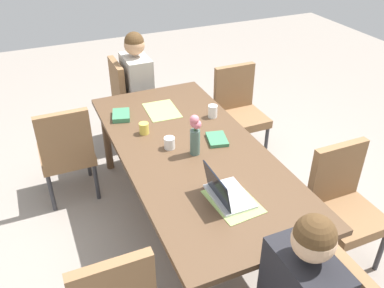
% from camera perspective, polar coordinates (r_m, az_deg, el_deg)
% --- Properties ---
extents(ground_plane, '(10.00, 10.00, 0.00)m').
position_cam_1_polar(ground_plane, '(3.47, -0.00, -10.87)').
color(ground_plane, gray).
extents(dining_table, '(2.25, 1.02, 0.72)m').
position_cam_1_polar(dining_table, '(3.05, -0.00, -1.84)').
color(dining_table, brown).
rests_on(dining_table, ground_plane).
extents(chair_head_left_left_near, '(0.44, 0.44, 0.90)m').
position_cam_1_polar(chair_head_left_left_near, '(4.34, -8.63, 6.43)').
color(chair_head_left_left_near, olive).
rests_on(chair_head_left_left_near, ground_plane).
extents(person_head_left_left_near, '(0.40, 0.36, 1.19)m').
position_cam_1_polar(person_head_left_left_near, '(4.30, -7.47, 6.63)').
color(person_head_left_left_near, '#2D2D33').
rests_on(person_head_left_left_near, ground_plane).
extents(chair_far_left_far, '(0.44, 0.44, 0.90)m').
position_cam_1_polar(chair_far_left_far, '(3.09, 20.22, -7.45)').
color(chair_far_left_far, olive).
rests_on(chair_far_left_far, ground_plane).
extents(chair_near_right_mid, '(0.44, 0.44, 0.90)m').
position_cam_1_polar(chair_near_right_mid, '(3.59, -17.08, -0.75)').
color(chair_near_right_mid, olive).
rests_on(chair_near_right_mid, ground_plane).
extents(chair_far_right_far, '(0.44, 0.44, 0.90)m').
position_cam_1_polar(chair_far_right_far, '(4.11, 6.48, 5.05)').
color(chair_far_right_far, olive).
rests_on(chair_far_right_far, ground_plane).
extents(flower_vase, '(0.08, 0.08, 0.32)m').
position_cam_1_polar(flower_vase, '(2.88, 0.43, 1.72)').
color(flower_vase, '#4C6B60').
rests_on(flower_vase, dining_table).
extents(placemat_head_left_left_near, '(0.37, 0.28, 0.00)m').
position_cam_1_polar(placemat_head_left_left_near, '(3.56, -4.21, 4.68)').
color(placemat_head_left_left_near, '#9EBC66').
rests_on(placemat_head_left_left_near, dining_table).
extents(placemat_head_right_left_mid, '(0.38, 0.29, 0.00)m').
position_cam_1_polar(placemat_head_right_left_mid, '(2.56, 5.64, -7.96)').
color(placemat_head_right_left_mid, '#9EBC66').
rests_on(placemat_head_right_left_mid, dining_table).
extents(laptop_head_right_left_mid, '(0.32, 0.22, 0.21)m').
position_cam_1_polar(laptop_head_right_left_mid, '(2.55, 4.69, -6.83)').
color(laptop_head_right_left_mid, silver).
rests_on(laptop_head_right_left_mid, dining_table).
extents(coffee_mug_near_left, '(0.08, 0.08, 0.09)m').
position_cam_1_polar(coffee_mug_near_left, '(3.02, -3.15, 0.15)').
color(coffee_mug_near_left, white).
rests_on(coffee_mug_near_left, dining_table).
extents(coffee_mug_near_right, '(0.08, 0.08, 0.09)m').
position_cam_1_polar(coffee_mug_near_right, '(3.21, -6.69, 2.17)').
color(coffee_mug_near_right, '#DBC64C').
rests_on(coffee_mug_near_right, dining_table).
extents(coffee_mug_centre_left, '(0.08, 0.08, 0.10)m').
position_cam_1_polar(coffee_mug_centre_left, '(3.43, 2.89, 4.57)').
color(coffee_mug_centre_left, white).
rests_on(coffee_mug_centre_left, dining_table).
extents(book_red_cover, '(0.23, 0.19, 0.04)m').
position_cam_1_polar(book_red_cover, '(3.48, -9.82, 3.95)').
color(book_red_cover, '#3D7F56').
rests_on(book_red_cover, dining_table).
extents(book_blue_cover, '(0.23, 0.18, 0.03)m').
position_cam_1_polar(book_blue_cover, '(3.12, 3.50, 0.67)').
color(book_blue_cover, '#3D7F56').
rests_on(book_blue_cover, dining_table).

